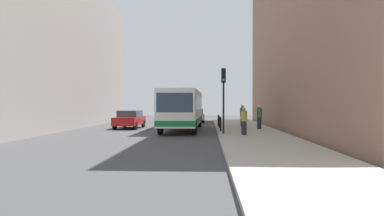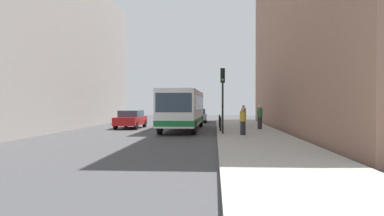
# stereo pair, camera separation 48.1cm
# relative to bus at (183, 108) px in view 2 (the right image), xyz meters

# --- Properties ---
(ground_plane) EXTENTS (80.00, 80.00, 0.00)m
(ground_plane) POSITION_rel_bus_xyz_m (-0.64, -3.92, -1.73)
(ground_plane) COLOR #424244
(sidewalk) EXTENTS (4.40, 40.00, 0.15)m
(sidewalk) POSITION_rel_bus_xyz_m (4.76, -3.92, -1.65)
(sidewalk) COLOR #ADA89E
(sidewalk) RESTS_ON ground
(building_left) EXTENTS (7.00, 32.00, 13.15)m
(building_left) POSITION_rel_bus_xyz_m (-12.14, 0.08, 4.85)
(building_left) COLOR gray
(building_left) RESTS_ON ground
(building_right) EXTENTS (7.00, 32.00, 16.11)m
(building_right) POSITION_rel_bus_xyz_m (10.86, 0.08, 6.33)
(building_right) COLOR #936B56
(building_right) RESTS_ON ground
(bus) EXTENTS (2.74, 11.07, 3.00)m
(bus) POSITION_rel_bus_xyz_m (0.00, 0.00, 0.00)
(bus) COLOR white
(bus) RESTS_ON ground
(car_beside_bus) EXTENTS (1.94, 4.44, 1.48)m
(car_beside_bus) POSITION_rel_bus_xyz_m (-4.49, 1.56, -0.94)
(car_beside_bus) COLOR maroon
(car_beside_bus) RESTS_ON ground
(car_behind_bus) EXTENTS (2.10, 4.51, 1.48)m
(car_behind_bus) POSITION_rel_bus_xyz_m (0.52, 11.41, -0.94)
(car_behind_bus) COLOR #A5A8AD
(car_behind_bus) RESTS_ON ground
(traffic_light) EXTENTS (0.28, 0.33, 4.10)m
(traffic_light) POSITION_rel_bus_xyz_m (2.91, -4.95, 1.28)
(traffic_light) COLOR black
(traffic_light) RESTS_ON sidewalk
(bollard_near) EXTENTS (0.11, 0.11, 0.95)m
(bollard_near) POSITION_rel_bus_xyz_m (2.81, -2.83, -1.10)
(bollard_near) COLOR black
(bollard_near) RESTS_ON sidewalk
(bollard_mid) EXTENTS (0.11, 0.11, 0.95)m
(bollard_mid) POSITION_rel_bus_xyz_m (2.81, -0.05, -1.10)
(bollard_mid) COLOR black
(bollard_mid) RESTS_ON sidewalk
(bollard_far) EXTENTS (0.11, 0.11, 0.95)m
(bollard_far) POSITION_rel_bus_xyz_m (2.81, 2.73, -1.10)
(bollard_far) COLOR black
(bollard_far) RESTS_ON sidewalk
(pedestrian_near_signal) EXTENTS (0.38, 0.38, 1.67)m
(pedestrian_near_signal) POSITION_rel_bus_xyz_m (4.11, -5.73, -0.74)
(pedestrian_near_signal) COLOR #26262D
(pedestrian_near_signal) RESTS_ON sidewalk
(pedestrian_mid_sidewalk) EXTENTS (0.38, 0.38, 1.79)m
(pedestrian_mid_sidewalk) POSITION_rel_bus_xyz_m (5.75, -0.75, -0.68)
(pedestrian_mid_sidewalk) COLOR #26262D
(pedestrian_mid_sidewalk) RESTS_ON sidewalk
(pedestrian_far_sidewalk) EXTENTS (0.38, 0.38, 1.79)m
(pedestrian_far_sidewalk) POSITION_rel_bus_xyz_m (4.81, 2.50, -0.68)
(pedestrian_far_sidewalk) COLOR #26262D
(pedestrian_far_sidewalk) RESTS_ON sidewalk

